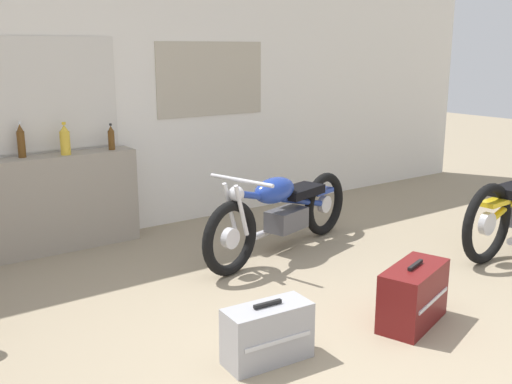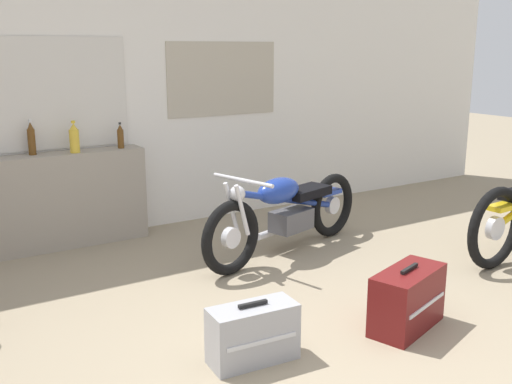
{
  "view_description": "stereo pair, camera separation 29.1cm",
  "coord_description": "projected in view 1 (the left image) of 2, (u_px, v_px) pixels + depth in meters",
  "views": [
    {
      "loc": [
        -2.23,
        -2.06,
        1.79
      ],
      "look_at": [
        0.38,
        1.58,
        0.7
      ],
      "focal_mm": 42.0,
      "sensor_mm": 36.0,
      "label": 1
    },
    {
      "loc": [
        -1.99,
        -2.22,
        1.79
      ],
      "look_at": [
        0.38,
        1.58,
        0.7
      ],
      "focal_mm": 42.0,
      "sensor_mm": 36.0,
      "label": 2
    }
  ],
  "objects": [
    {
      "name": "bottle_center",
      "position": [
        65.0,
        140.0,
        5.23
      ],
      "size": [
        0.09,
        0.09,
        0.29
      ],
      "color": "gold",
      "rests_on": "sill_counter"
    },
    {
      "name": "hard_case_darkred",
      "position": [
        413.0,
        295.0,
        3.93
      ],
      "size": [
        0.63,
        0.43,
        0.42
      ],
      "color": "maroon",
      "rests_on": "ground_plane"
    },
    {
      "name": "hard_case_silver",
      "position": [
        267.0,
        333.0,
        3.47
      ],
      "size": [
        0.53,
        0.27,
        0.37
      ],
      "color": "#9E9EA3",
      "rests_on": "ground_plane"
    },
    {
      "name": "bottle_right_center",
      "position": [
        111.0,
        138.0,
        5.49
      ],
      "size": [
        0.06,
        0.06,
        0.24
      ],
      "color": "#5B3814",
      "rests_on": "sill_counter"
    },
    {
      "name": "motorcycle_blue",
      "position": [
        282.0,
        211.0,
        5.26
      ],
      "size": [
        1.94,
        0.77,
        0.77
      ],
      "color": "black",
      "rests_on": "ground_plane"
    },
    {
      "name": "ground_plane",
      "position": [
        366.0,
        379.0,
        3.31
      ],
      "size": [
        24.0,
        24.0,
        0.0
      ],
      "primitive_type": "plane",
      "color": "gray"
    },
    {
      "name": "sill_counter",
      "position": [
        43.0,
        205.0,
        5.27
      ],
      "size": [
        1.69,
        0.28,
        0.87
      ],
      "color": "gray",
      "rests_on": "ground_plane"
    },
    {
      "name": "wall_back",
      "position": [
        111.0,
        89.0,
        5.61
      ],
      "size": [
        10.0,
        0.07,
        2.8
      ],
      "color": "silver",
      "rests_on": "ground_plane"
    },
    {
      "name": "bottle_left_center",
      "position": [
        21.0,
        141.0,
        5.09
      ],
      "size": [
        0.07,
        0.07,
        0.31
      ],
      "color": "#5B3814",
      "rests_on": "sill_counter"
    }
  ]
}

